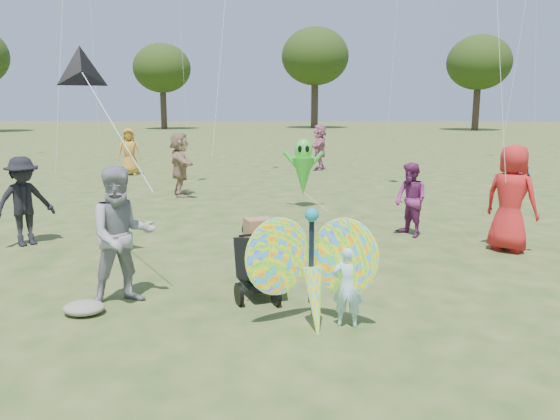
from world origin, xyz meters
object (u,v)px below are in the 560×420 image
object	(u,v)px
crowd_j	(320,147)
butterfly_kite	(313,271)
adult_man	(122,236)
alien_kite	(303,170)
crowd_c	(518,179)
child_girl	(348,286)
crowd_e	(411,200)
jogging_stroller	(259,252)
crowd_a	(511,198)
crowd_d	(180,164)
crowd_b	(24,201)
crowd_g	(129,152)

from	to	relation	value
crowd_j	butterfly_kite	xyz separation A→B (m)	(-0.73, -15.78, -0.22)
adult_man	alien_kite	size ratio (longest dim) A/B	1.04
crowd_c	alien_kite	world-z (taller)	alien_kite
child_girl	crowd_e	xyz separation A→B (m)	(1.65, 4.55, 0.24)
child_girl	crowd_c	world-z (taller)	crowd_c
crowd_j	alien_kite	world-z (taller)	crowd_j
crowd_c	jogging_stroller	bearing A→B (deg)	13.25
crowd_a	crowd_d	world-z (taller)	crowd_a
crowd_b	alien_kite	distance (m)	6.47
crowd_g	alien_kite	distance (m)	9.01
child_girl	crowd_b	bearing A→B (deg)	-25.85
crowd_e	alien_kite	world-z (taller)	alien_kite
child_girl	crowd_j	bearing A→B (deg)	-84.07
crowd_a	crowd_j	distance (m)	12.56
crowd_j	crowd_c	bearing A→B (deg)	36.16
crowd_b	crowd_j	distance (m)	13.47
crowd_j	crowd_g	bearing A→B (deg)	-68.12
child_girl	crowd_d	size ratio (longest dim) A/B	0.54
crowd_c	adult_man	bearing A→B (deg)	7.40
crowd_b	crowd_c	size ratio (longest dim) A/B	1.07
crowd_b	crowd_j	xyz separation A→B (m)	(5.91, 12.11, 0.08)
alien_kite	crowd_a	bearing A→B (deg)	-48.04
adult_man	crowd_j	size ratio (longest dim) A/B	1.00
crowd_e	crowd_j	world-z (taller)	crowd_j
crowd_a	alien_kite	size ratio (longest dim) A/B	1.09
crowd_c	crowd_j	bearing A→B (deg)	-95.12
crowd_c	alien_kite	distance (m)	5.29
crowd_b	crowd_g	world-z (taller)	crowd_g
adult_man	jogging_stroller	bearing A→B (deg)	-19.32
crowd_b	alien_kite	world-z (taller)	alien_kite
adult_man	crowd_e	distance (m)	5.92
crowd_e	butterfly_kite	size ratio (longest dim) A/B	0.84
crowd_c	crowd_g	world-z (taller)	crowd_g
jogging_stroller	crowd_b	bearing A→B (deg)	127.15
crowd_a	crowd_e	bearing A→B (deg)	10.36
crowd_c	jogging_stroller	world-z (taller)	crowd_c
butterfly_kite	jogging_stroller	bearing A→B (deg)	122.36
crowd_b	crowd_e	world-z (taller)	crowd_b
crowd_d	alien_kite	xyz separation A→B (m)	(3.47, -1.70, 0.06)
crowd_g	jogging_stroller	distance (m)	14.07
butterfly_kite	alien_kite	size ratio (longest dim) A/B	1.00
crowd_c	crowd_e	world-z (taller)	crowd_c
adult_man	crowd_d	size ratio (longest dim) A/B	0.99
crowd_d	alien_kite	world-z (taller)	crowd_d
crowd_b	crowd_c	distance (m)	11.12
crowd_b	crowd_g	distance (m)	10.36
jogging_stroller	butterfly_kite	world-z (taller)	butterfly_kite
child_girl	crowd_d	bearing A→B (deg)	-60.00
adult_man	crowd_c	xyz separation A→B (m)	(7.69, 6.74, -0.13)
crowd_b	crowd_d	size ratio (longest dim) A/B	0.90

